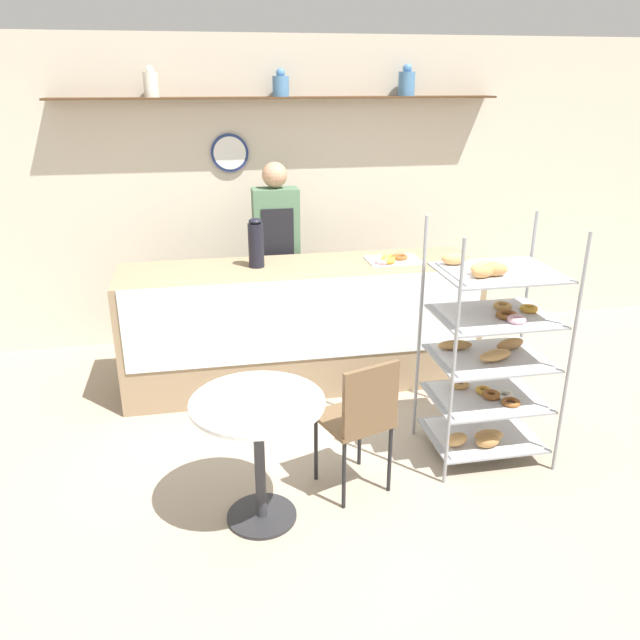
{
  "coord_description": "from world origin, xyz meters",
  "views": [
    {
      "loc": [
        -0.73,
        -3.38,
        2.34
      ],
      "look_at": [
        0.0,
        0.43,
        0.84
      ],
      "focal_mm": 35.0,
      "sensor_mm": 36.0,
      "label": 1
    }
  ],
  "objects_px": {
    "cafe_chair": "(361,414)",
    "pastry_rack": "(489,355)",
    "person_worker": "(277,253)",
    "cafe_table": "(258,431)",
    "donut_tray_counter": "(392,259)",
    "coffee_carafe": "(256,243)"
  },
  "relations": [
    {
      "from": "pastry_rack",
      "to": "cafe_chair",
      "type": "xyz_separation_m",
      "value": [
        -0.9,
        -0.27,
        -0.18
      ]
    },
    {
      "from": "cafe_chair",
      "to": "coffee_carafe",
      "type": "relative_size",
      "value": 2.31
    },
    {
      "from": "person_worker",
      "to": "cafe_table",
      "type": "relative_size",
      "value": 2.27
    },
    {
      "from": "cafe_chair",
      "to": "pastry_rack",
      "type": "bearing_deg",
      "value": 177.56
    },
    {
      "from": "cafe_chair",
      "to": "coffee_carafe",
      "type": "height_order",
      "value": "coffee_carafe"
    },
    {
      "from": "cafe_chair",
      "to": "donut_tray_counter",
      "type": "relative_size",
      "value": 2.09
    },
    {
      "from": "person_worker",
      "to": "donut_tray_counter",
      "type": "xyz_separation_m",
      "value": [
        0.85,
        -0.57,
        0.06
      ]
    },
    {
      "from": "pastry_rack",
      "to": "person_worker",
      "type": "relative_size",
      "value": 0.91
    },
    {
      "from": "person_worker",
      "to": "cafe_chair",
      "type": "distance_m",
      "value": 2.16
    },
    {
      "from": "pastry_rack",
      "to": "coffee_carafe",
      "type": "distance_m",
      "value": 1.93
    },
    {
      "from": "pastry_rack",
      "to": "donut_tray_counter",
      "type": "xyz_separation_m",
      "value": [
        -0.27,
        1.26,
        0.29
      ]
    },
    {
      "from": "donut_tray_counter",
      "to": "pastry_rack",
      "type": "bearing_deg",
      "value": -77.99
    },
    {
      "from": "person_worker",
      "to": "coffee_carafe",
      "type": "distance_m",
      "value": 0.6
    },
    {
      "from": "person_worker",
      "to": "cafe_chair",
      "type": "bearing_deg",
      "value": -84.15
    },
    {
      "from": "person_worker",
      "to": "cafe_chair",
      "type": "height_order",
      "value": "person_worker"
    },
    {
      "from": "pastry_rack",
      "to": "donut_tray_counter",
      "type": "distance_m",
      "value": 1.32
    },
    {
      "from": "cafe_chair",
      "to": "coffee_carafe",
      "type": "bearing_deg",
      "value": -94.12
    },
    {
      "from": "cafe_table",
      "to": "coffee_carafe",
      "type": "height_order",
      "value": "coffee_carafe"
    },
    {
      "from": "donut_tray_counter",
      "to": "coffee_carafe",
      "type": "bearing_deg",
      "value": 176.71
    },
    {
      "from": "person_worker",
      "to": "cafe_table",
      "type": "distance_m",
      "value": 2.29
    },
    {
      "from": "pastry_rack",
      "to": "donut_tray_counter",
      "type": "relative_size",
      "value": 3.7
    },
    {
      "from": "cafe_table",
      "to": "coffee_carafe",
      "type": "bearing_deg",
      "value": 84.28
    }
  ]
}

